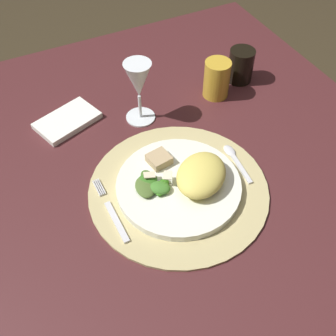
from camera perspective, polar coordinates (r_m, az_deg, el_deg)
The scene contains 13 objects.
ground_plane at distance 1.53m, azimuth -3.97°, elevation -17.48°, with size 6.00×6.00×0.00m, color #362C1C.
dining_table at distance 1.02m, azimuth -5.69°, elevation -4.02°, with size 1.27×1.06×0.70m.
placemat at distance 0.88m, azimuth 1.45°, elevation -2.93°, with size 0.38×0.38×0.01m, color tan.
dinner_plate at distance 0.87m, azimuth 1.47°, elevation -2.46°, with size 0.26×0.26×0.02m, color white.
pasta_serving at distance 0.85m, azimuth 4.60°, elevation -0.94°, with size 0.13×0.10×0.05m, color #DCC85A.
salad_greens at distance 0.85m, azimuth -2.23°, elevation -2.24°, with size 0.09×0.09×0.03m.
bread_piece at distance 0.89m, azimuth -1.24°, elevation 1.23°, with size 0.05×0.04×0.02m, color tan.
fork at distance 0.84m, azimuth -7.74°, elevation -6.10°, with size 0.02×0.17×0.00m.
spoon at distance 0.94m, azimuth 9.09°, elevation 1.43°, with size 0.03×0.12×0.01m.
napkin at distance 1.05m, azimuth -13.72°, elevation 6.36°, with size 0.15×0.09×0.01m, color white.
wine_glass at distance 0.97m, azimuth -4.11°, elevation 11.66°, with size 0.07×0.07×0.16m.
amber_tumbler at distance 1.09m, azimuth 6.74°, elevation 12.11°, with size 0.07×0.07×0.10m, color gold.
dark_tumbler at distance 1.15m, azimuth 10.01°, elevation 13.76°, with size 0.07×0.07×0.09m, color black.
Camera 1 is at (-0.18, -0.59, 1.39)m, focal length 44.18 mm.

